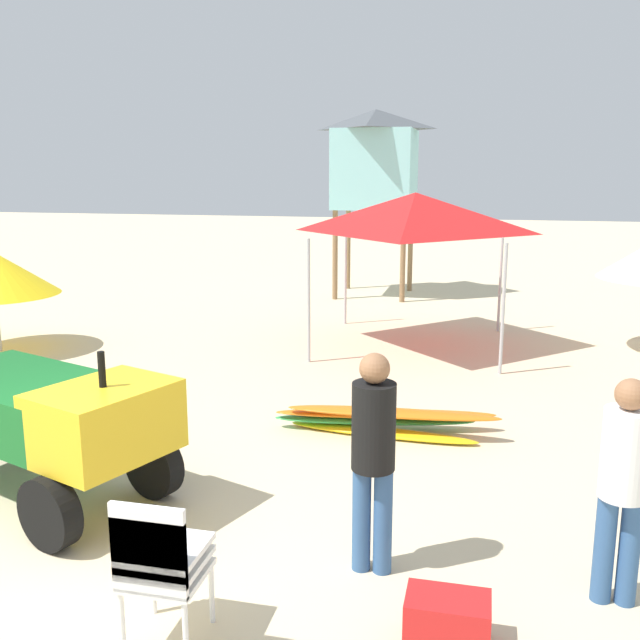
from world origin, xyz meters
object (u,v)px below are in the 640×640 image
object	(u,v)px
lifeguard_near_left	(623,478)
cooler_box	(447,621)
popup_canopy	(415,213)
lifeguard_tower	(375,159)
surfboard_pile	(384,419)
utility_cart	(46,416)
stacked_plastic_chairs	(159,559)
lifeguard_near_center	(373,449)

from	to	relation	value
lifeguard_near_left	cooler_box	distance (m)	1.52
popup_canopy	lifeguard_tower	distance (m)	5.10
surfboard_pile	popup_canopy	distance (m)	4.71
utility_cart	stacked_plastic_chairs	distance (m)	2.54
surfboard_pile	lifeguard_tower	world-z (taller)	lifeguard_tower
lifeguard_near_left	lifeguard_tower	bearing A→B (deg)	106.73
stacked_plastic_chairs	lifeguard_tower	bearing A→B (deg)	93.22
surfboard_pile	lifeguard_near_left	distance (m)	3.56
stacked_plastic_chairs	lifeguard_near_center	size ratio (longest dim) A/B	0.61
lifeguard_near_left	lifeguard_tower	world-z (taller)	lifeguard_tower
utility_cart	popup_canopy	bearing A→B (deg)	68.37
lifeguard_near_left	stacked_plastic_chairs	bearing A→B (deg)	-157.76
cooler_box	surfboard_pile	bearing A→B (deg)	104.43
lifeguard_near_center	lifeguard_tower	size ratio (longest dim) A/B	0.39
lifeguard_tower	surfboard_pile	bearing A→B (deg)	-80.24
cooler_box	lifeguard_near_center	bearing A→B (deg)	129.18
lifeguard_near_center	popup_canopy	bearing A→B (deg)	93.60
cooler_box	utility_cart	bearing A→B (deg)	161.08
stacked_plastic_chairs	cooler_box	size ratio (longest dim) A/B	1.93
surfboard_pile	popup_canopy	world-z (taller)	popup_canopy
stacked_plastic_chairs	lifeguard_near_left	size ratio (longest dim) A/B	0.63
stacked_plastic_chairs	lifeguard_near_center	xyz separation A→B (m)	(1.14, 1.17, 0.36)
lifeguard_near_left	lifeguard_near_center	size ratio (longest dim) A/B	0.96
lifeguard_near_left	lifeguard_tower	xyz separation A→B (m)	(-3.57, 11.87, 2.26)
utility_cart	lifeguard_near_left	distance (m)	4.76
surfboard_pile	popup_canopy	xyz separation A→B (m)	(-0.13, 4.22, 2.09)
utility_cart	lifeguard_near_center	bearing A→B (deg)	-9.54
surfboard_pile	cooler_box	distance (m)	3.68
stacked_plastic_chairs	popup_canopy	world-z (taller)	popup_canopy
surfboard_pile	cooler_box	bearing A→B (deg)	-75.57
lifeguard_near_left	lifeguard_near_center	distance (m)	1.70
stacked_plastic_chairs	lifeguard_near_center	bearing A→B (deg)	45.68
surfboard_pile	lifeguard_near_left	size ratio (longest dim) A/B	1.61
lifeguard_near_center	popup_canopy	size ratio (longest dim) A/B	0.57
popup_canopy	lifeguard_tower	xyz separation A→B (m)	(-1.43, 4.81, 0.93)
utility_cart	cooler_box	size ratio (longest dim) A/B	5.30
utility_cart	lifeguard_near_left	world-z (taller)	lifeguard_near_left
utility_cart	stacked_plastic_chairs	world-z (taller)	utility_cart
utility_cart	lifeguard_near_center	world-z (taller)	lifeguard_near_center
lifeguard_near_left	cooler_box	xyz separation A→B (m)	(-1.10, -0.73, -0.76)
lifeguard_near_left	lifeguard_tower	distance (m)	12.59
utility_cart	cooler_box	distance (m)	3.89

